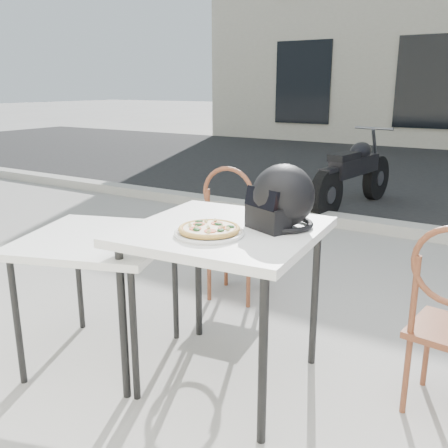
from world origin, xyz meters
The scene contains 9 objects.
ground centered at (0.00, 0.00, 0.00)m, with size 80.00×80.00×0.00m, color gray.
curb centered at (0.00, 3.00, 0.06)m, with size 30.00×0.25×0.12m, color #9C9B92.
cafe_table_main centered at (-0.58, -0.27, 0.77)m, with size 0.96×0.96×0.85m.
plate centered at (-0.57, -0.43, 0.86)m, with size 0.39×0.39×0.02m.
pizza centered at (-0.57, -0.43, 0.88)m, with size 0.32×0.32×0.04m.
helmet centered at (-0.34, -0.12, 0.99)m, with size 0.40×0.41×0.31m.
cafe_table_side centered at (-1.27, -0.46, 0.67)m, with size 0.99×0.99×0.74m.
cafe_chair_side centered at (-1.07, 0.64, 0.56)m, with size 0.43×0.43×1.00m.
motorcycle centered at (-1.21, 3.87, 0.44)m, with size 0.52×2.00×1.00m.
Camera 1 is at (0.67, -2.29, 1.52)m, focal length 40.00 mm.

